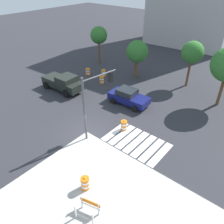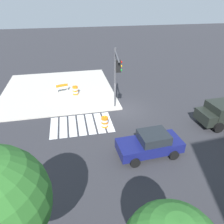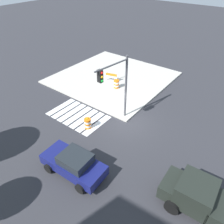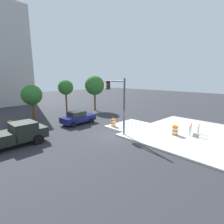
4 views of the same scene
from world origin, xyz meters
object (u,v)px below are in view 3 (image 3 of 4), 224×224
construction_barricade (112,76)px  traffic_light_pole (116,82)px  pickup_truck (205,201)px  traffic_barrel_on_sidewalk (116,84)px  sports_car (74,163)px  traffic_barrel_near_corner (88,123)px

construction_barricade → traffic_light_pole: 8.18m
pickup_truck → traffic_barrel_on_sidewalk: size_ratio=5.12×
sports_car → pickup_truck: pickup_truck is taller
traffic_barrel_near_corner → traffic_barrel_on_sidewalk: traffic_barrel_on_sidewalk is taller
traffic_barrel_near_corner → traffic_barrel_on_sidewalk: size_ratio=1.00×
traffic_barrel_near_corner → pickup_truck: bearing=171.3°
construction_barricade → traffic_light_pole: traffic_light_pole is taller
pickup_truck → traffic_light_pole: bearing=-22.3°
traffic_light_pole → pickup_truck: bearing=157.7°
pickup_truck → construction_barricade: bearing=-34.8°
traffic_barrel_near_corner → traffic_light_pole: size_ratio=0.19×
traffic_barrel_on_sidewalk → traffic_light_pole: traffic_light_pole is taller
pickup_truck → traffic_barrel_near_corner: pickup_truck is taller
pickup_truck → traffic_barrel_near_corner: 10.05m
traffic_barrel_near_corner → traffic_light_pole: traffic_light_pole is taller
sports_car → construction_barricade: sports_car is taller
pickup_truck → construction_barricade: pickup_truck is taller
traffic_barrel_on_sidewalk → construction_barricade: 1.80m
traffic_barrel_near_corner → construction_barricade: (3.42, -7.75, 0.27)m
sports_car → traffic_light_pole: (0.99, -5.85, 3.10)m
construction_barricade → traffic_light_pole: size_ratio=0.25×
construction_barricade → traffic_barrel_on_sidewalk: bearing=143.0°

